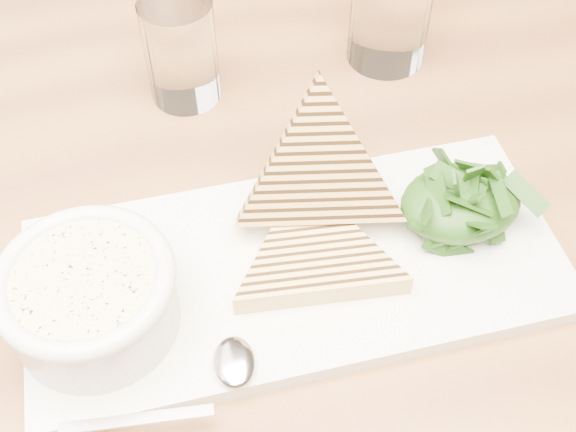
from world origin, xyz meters
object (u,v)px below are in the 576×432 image
object	(u,v)px
glass_far	(391,6)
table_top	(282,277)
platter	(296,268)
glass_near	(181,51)
soup_bowl	(93,303)

from	to	relation	value
glass_far	table_top	bearing A→B (deg)	-130.90
table_top	platter	size ratio (longest dim) A/B	3.04
table_top	glass_far	bearing A→B (deg)	49.10
platter	glass_near	size ratio (longest dim) A/B	4.03
table_top	glass_near	world-z (taller)	glass_near
platter	glass_far	distance (m)	0.29
glass_far	glass_near	bearing A→B (deg)	177.00
table_top	glass_near	xyz separation A→B (m)	(-0.02, 0.22, 0.07)
glass_far	soup_bowl	bearing A→B (deg)	-145.53
table_top	glass_near	bearing A→B (deg)	95.88
platter	glass_near	world-z (taller)	glass_near
table_top	soup_bowl	bearing A→B (deg)	-174.17
platter	soup_bowl	world-z (taller)	soup_bowl
platter	table_top	bearing A→B (deg)	117.29
platter	glass_far	xyz separation A→B (m)	(0.18, 0.23, 0.05)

